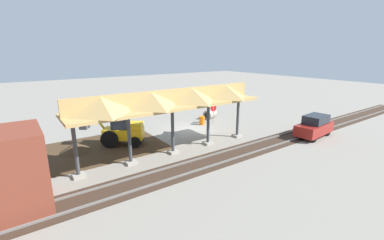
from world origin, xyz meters
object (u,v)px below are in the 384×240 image
(backhoe, at_px, (122,130))
(distant_parked_car, at_px, (314,126))
(traffic_barrel, at_px, (202,120))
(concrete_pipe, at_px, (210,114))
(stop_sign, at_px, (213,110))

(backhoe, distance_m, distant_parked_car, 16.99)
(distant_parked_car, xyz_separation_m, traffic_barrel, (5.85, -9.07, -0.53))
(backhoe, height_order, traffic_barrel, backhoe)
(backhoe, xyz_separation_m, traffic_barrel, (-9.13, -1.05, -0.82))
(concrete_pipe, distance_m, traffic_barrel, 2.83)
(stop_sign, relative_size, concrete_pipe, 1.10)
(stop_sign, relative_size, backhoe, 0.43)
(backhoe, height_order, distant_parked_car, backhoe)
(stop_sign, bearing_deg, backhoe, 4.44)
(concrete_pipe, xyz_separation_m, traffic_barrel, (2.36, 1.56, -0.08))
(stop_sign, xyz_separation_m, traffic_barrel, (1.35, -0.24, -1.01))
(backhoe, xyz_separation_m, concrete_pipe, (-11.49, -2.61, -0.74))
(distant_parked_car, bearing_deg, stop_sign, -63.00)
(stop_sign, xyz_separation_m, backhoe, (10.47, 0.81, -0.19))
(backhoe, distance_m, concrete_pipe, 11.80)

